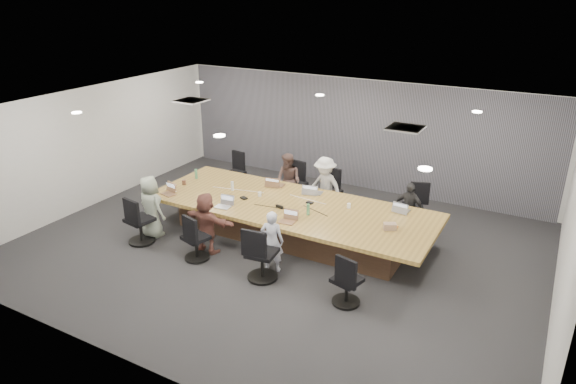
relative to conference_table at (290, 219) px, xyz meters
The scene contains 39 objects.
floor 0.64m from the conference_table, 90.00° to the right, with size 10.00×8.00×0.00m, color #2B2B2E.
ceiling 2.45m from the conference_table, 90.00° to the right, with size 10.00×8.00×0.00m, color white.
wall_back 3.64m from the conference_table, 90.00° to the left, with size 10.00×2.80×0.00m, color silver.
wall_front 4.61m from the conference_table, 90.00° to the right, with size 10.00×2.80×0.00m, color silver.
wall_left 5.12m from the conference_table, behind, with size 8.00×2.80×0.00m, color silver.
wall_right 5.12m from the conference_table, ahead, with size 8.00×2.80×0.00m, color silver.
curtain 3.56m from the conference_table, 90.00° to the left, with size 9.80×0.04×2.80m, color slate.
conference_table is the anchor object (origin of this frame).
chair_0 3.06m from the conference_table, 146.28° to the left, with size 0.49×0.49×0.73m, color black, non-canonical shape.
chair_1 1.87m from the conference_table, 114.79° to the left, with size 0.53×0.53×0.78m, color black, non-canonical shape.
chair_2 1.71m from the conference_table, 84.89° to the left, with size 0.50×0.50×0.74m, color black, non-canonical shape.
chair_3 2.70m from the conference_table, 39.06° to the left, with size 0.52×0.52×0.77m, color black, non-canonical shape.
chair_4 3.07m from the conference_table, 146.43° to the right, with size 0.57×0.57×0.85m, color black, non-canonical shape.
chair_5 2.04m from the conference_table, 123.64° to the right, with size 0.51×0.51×0.76m, color black, non-canonical shape.
chair_6 1.74m from the conference_table, 78.20° to the right, with size 0.58×0.58×0.87m, color black, non-canonical shape.
chair_7 2.61m from the conference_table, 40.57° to the right, with size 0.50×0.50×0.74m, color black, non-canonical shape.
person_1 1.58m from the conference_table, 120.18° to the left, with size 0.64×0.50×1.32m, color #513B38.
laptop_1 1.17m from the conference_table, 134.46° to the left, with size 0.35×0.24×0.02m, color #8C6647.
person_2 1.39m from the conference_table, 83.58° to the left, with size 0.90×0.52×1.39m, color #B7B7B7.
laptop_2 0.89m from the conference_table, 79.25° to the left, with size 0.35×0.24×0.02m, color #B2B2B7.
person_3 2.50m from the conference_table, 32.80° to the left, with size 0.67×0.28×1.15m, color #2B2B2D.
laptop_3 2.27m from the conference_table, 20.90° to the left, with size 0.32×0.22×0.02m, color #B2B2B7.
person_4 2.91m from the conference_table, 152.21° to the right, with size 0.65×0.42×1.33m, color #919E8D.
laptop_4 2.71m from the conference_table, 162.66° to the right, with size 0.30×0.21×0.02m, color #8C6647.
person_5 1.78m from the conference_table, 129.96° to the right, with size 1.15×0.37×1.24m, color brown.
laptop_5 1.43m from the conference_table, 144.74° to the right, with size 0.31×0.21×0.02m, color #B2B2B7.
person_6 1.41m from the conference_table, 75.26° to the right, with size 0.43×0.28×1.19m, color silver.
laptop_6 0.94m from the conference_table, 66.06° to the right, with size 0.30×0.21×0.02m, color #8C6647.
bottle_green_left 2.70m from the conference_table, behind, with size 0.07×0.07×0.23m, color #498B5A.
bottle_green_right 0.77m from the conference_table, 27.35° to the right, with size 0.06×0.06×0.23m, color #498B5A.
bottle_clear 1.55m from the conference_table, behind, with size 0.06×0.06×0.21m, color silver.
cup_white_far 0.87m from the conference_table, behind, with size 0.08×0.08×0.10m, color white.
cup_white_near 1.26m from the conference_table, 20.15° to the left, with size 0.08×0.08×0.10m, color white.
mug_brown 2.68m from the conference_table, behind, with size 0.09×0.09×0.11m, color brown.
mic_left 1.09m from the conference_table, 168.23° to the right, with size 0.16×0.10×0.03m, color black.
mic_right 0.54m from the conference_table, 37.10° to the left, with size 0.14×0.09×0.03m, color black.
stapler 0.47m from the conference_table, 109.33° to the right, with size 0.17×0.04×0.06m, color black.
canvas_bag 2.21m from the conference_table, ahead, with size 0.23×0.14×0.12m, color tan.
snack_packet 2.20m from the conference_table, ahead, with size 0.20×0.13×0.04m, color orange.
Camera 1 is at (4.63, -8.01, 4.93)m, focal length 32.00 mm.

